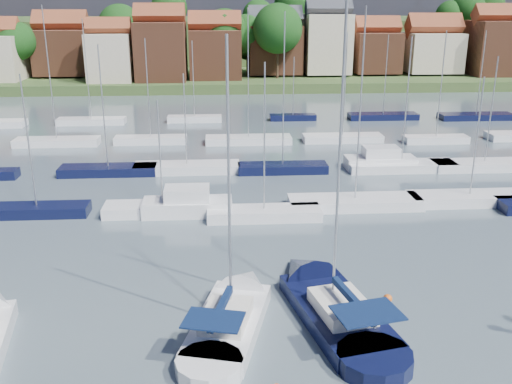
{
  "coord_description": "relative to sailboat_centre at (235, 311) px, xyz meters",
  "views": [
    {
      "loc": [
        -2.74,
        -22.52,
        15.85
      ],
      "look_at": [
        -0.3,
        14.0,
        3.72
      ],
      "focal_mm": 40.0,
      "sensor_mm": 36.0,
      "label": 1
    }
  ],
  "objects": [
    {
      "name": "ground",
      "position": [
        2.08,
        35.81,
        -0.35
      ],
      "size": [
        260.0,
        260.0,
        0.0
      ],
      "primitive_type": "plane",
      "color": "#475360",
      "rests_on": "ground"
    },
    {
      "name": "marina_field",
      "position": [
        3.98,
        30.96,
        0.08
      ],
      "size": [
        79.62,
        41.41,
        15.93
      ],
      "color": "white",
      "rests_on": "ground"
    },
    {
      "name": "buoy_e",
      "position": [
        8.62,
        1.21,
        -0.35
      ],
      "size": [
        0.51,
        0.51,
        0.51
      ],
      "primitive_type": "sphere",
      "color": "#D85914",
      "rests_on": "ground"
    },
    {
      "name": "sailboat_navy",
      "position": [
        4.92,
        1.04,
        -0.01
      ],
      "size": [
        6.24,
        13.84,
        18.47
      ],
      "rotation": [
        0.0,
        0.0,
        1.78
      ],
      "color": "black",
      "rests_on": "ground"
    },
    {
      "name": "sailboat_centre",
      "position": [
        0.0,
        0.0,
        0.0
      ],
      "size": [
        5.93,
        12.1,
        15.88
      ],
      "rotation": [
        0.0,
        0.0,
        1.32
      ],
      "color": "white",
      "rests_on": "ground"
    },
    {
      "name": "far_shore_town",
      "position": [
        4.3,
        128.47,
        4.25
      ],
      "size": [
        212.46,
        90.0,
        22.27
      ],
      "color": "#43542A",
      "rests_on": "ground"
    }
  ]
}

